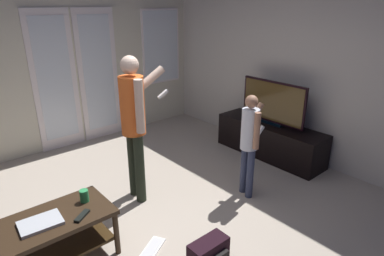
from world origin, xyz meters
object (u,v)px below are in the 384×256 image
person_adult (134,117)px  loose_keyboard (149,253)px  person_child (250,137)px  flat_screen_tv (273,103)px  cup_near_edge (84,196)px  backpack (209,253)px  tv_remote_black (82,216)px  coffee_table (54,231)px  tv_stand (270,140)px  laptop_closed (40,223)px

person_adult → loose_keyboard: size_ratio=3.66×
person_adult → person_child: size_ratio=1.35×
person_adult → flat_screen_tv: bearing=-8.3°
flat_screen_tv → cup_near_edge: bearing=-178.4°
backpack → cup_near_edge: 1.21m
loose_keyboard → cup_near_edge: (-0.34, 0.49, 0.51)m
backpack → tv_remote_black: tv_remote_black is taller
flat_screen_tv → tv_remote_black: (-2.97, -0.29, -0.34)m
coffee_table → cup_near_edge: cup_near_edge is taller
loose_keyboard → cup_near_edge: 0.78m
person_adult → cup_near_edge: person_adult is taller
backpack → loose_keyboard: (-0.32, 0.44, -0.11)m
tv_stand → person_child: 1.27m
backpack → person_adult: bearing=84.6°
coffee_table → person_adult: person_adult is taller
tv_stand → laptop_closed: bearing=-177.2°
flat_screen_tv → loose_keyboard: size_ratio=2.29×
tv_remote_black → person_child: bearing=-40.4°
coffee_table → flat_screen_tv: 3.21m
laptop_closed → cup_near_edge: bearing=15.8°
loose_keyboard → tv_remote_black: size_ratio=2.64×
tv_remote_black → cup_near_edge: bearing=26.5°
person_child → laptop_closed: size_ratio=3.75×
coffee_table → tv_stand: (3.17, 0.13, -0.09)m
coffee_table → loose_keyboard: coffee_table is taller
flat_screen_tv → laptop_closed: (-3.26, -0.16, -0.34)m
flat_screen_tv → cup_near_edge: (-2.85, -0.08, -0.29)m
tv_stand → flat_screen_tv: size_ratio=1.59×
person_adult → cup_near_edge: bearing=-154.2°
flat_screen_tv → coffee_table: bearing=-177.5°
person_adult → backpack: (-0.12, -1.31, -0.87)m
tv_stand → backpack: size_ratio=4.55×
backpack → tv_remote_black: bearing=137.0°
person_adult → person_child: (0.99, -0.78, -0.26)m
person_adult → tv_remote_black: (-0.90, -0.59, -0.51)m
person_adult → laptop_closed: person_adult is taller
backpack → laptop_closed: bearing=141.7°
person_child → coffee_table: bearing=170.7°
coffee_table → backpack: 1.33m
tv_stand → loose_keyboard: bearing=-167.3°
person_adult → loose_keyboard: 1.38m
person_adult → laptop_closed: (-1.20, -0.47, -0.51)m
tv_stand → cup_near_edge: 2.87m
laptop_closed → tv_remote_black: laptop_closed is taller
tv_stand → person_child: (-1.07, -0.48, 0.48)m
tv_remote_black → flat_screen_tv: bearing=-29.0°
laptop_closed → cup_near_edge: 0.42m
flat_screen_tv → tv_remote_black: 3.00m
tv_stand → flat_screen_tv: flat_screen_tv is taller
person_adult → laptop_closed: 1.38m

